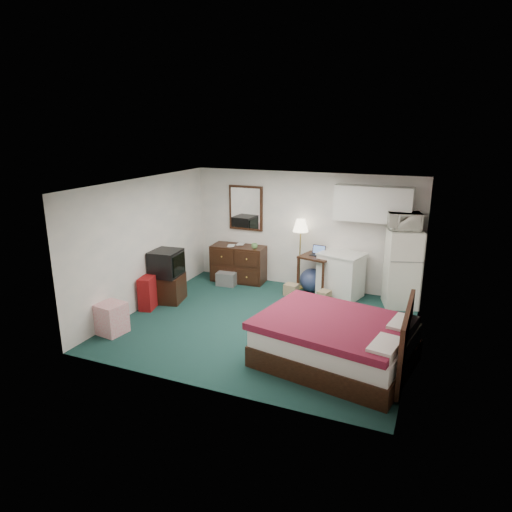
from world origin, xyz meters
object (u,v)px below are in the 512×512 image
at_px(kitchen_counter, 341,276).
at_px(fridge, 403,268).
at_px(floor_lamp, 300,254).
at_px(dresser, 239,263).
at_px(desk, 317,274).
at_px(tv_stand, 169,288).
at_px(suitcase, 148,293).
at_px(bed, 335,342).

xyz_separation_m(kitchen_counter, fridge, (1.20, -0.03, 0.31)).
relative_size(floor_lamp, kitchen_counter, 1.71).
distance_m(dresser, desk, 1.85).
relative_size(tv_stand, suitcase, 0.93).
bearing_deg(desk, fridge, 11.98).
relative_size(dresser, desk, 1.48).
distance_m(fridge, suitcase, 4.97).
bearing_deg(suitcase, bed, -23.23).
distance_m(desk, tv_stand, 3.09).
bearing_deg(bed, floor_lamp, 127.25).
xyz_separation_m(bed, tv_stand, (-3.69, 1.18, -0.07)).
xyz_separation_m(kitchen_counter, bed, (0.55, -2.79, -0.11)).
height_order(dresser, desk, dresser).
height_order(desk, suitcase, desk).
relative_size(floor_lamp, desk, 1.87).
bearing_deg(kitchen_counter, desk, -166.88).
bearing_deg(dresser, tv_stand, -118.38).
distance_m(fridge, bed, 2.86).
bearing_deg(floor_lamp, kitchen_counter, -8.53).
height_order(fridge, bed, fridge).
bearing_deg(desk, kitchen_counter, 11.39).
height_order(desk, kitchen_counter, kitchen_counter).
relative_size(desk, kitchen_counter, 0.91).
xyz_separation_m(dresser, fridge, (3.56, -0.10, 0.35)).
bearing_deg(tv_stand, dresser, 53.73).
distance_m(desk, bed, 3.00).
xyz_separation_m(fridge, bed, (-0.65, -2.76, -0.42)).
xyz_separation_m(floor_lamp, fridge, (2.14, -0.17, -0.00)).
relative_size(dresser, kitchen_counter, 1.35).
distance_m(kitchen_counter, bed, 2.84).
bearing_deg(bed, tv_stand, 172.56).
bearing_deg(floor_lamp, desk, -15.62).
bearing_deg(fridge, floor_lamp, 158.54).
bearing_deg(desk, bed, -55.67).
xyz_separation_m(desk, suitcase, (-2.78, -2.14, -0.09)).
bearing_deg(bed, suitcase, -179.58).
height_order(bed, suitcase, bed).
distance_m(dresser, fridge, 3.58).
height_order(kitchen_counter, tv_stand, kitchen_counter).
xyz_separation_m(fridge, tv_stand, (-4.33, -1.58, -0.49)).
bearing_deg(fridge, dresser, 161.48).
height_order(floor_lamp, tv_stand, floor_lamp).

